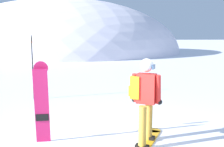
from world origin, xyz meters
The scene contains 4 objects.
ridge_peak_main centered at (-2.52, 30.64, 0.00)m, with size 29.92×26.93×13.78m.
snowboarder_main centered at (0.43, 0.56, 0.92)m, with size 1.05×1.63×1.71m.
spare_snowboard centered at (-1.57, 0.90, 0.84)m, with size 0.28×0.20×1.65m.
piste_marker_near centered at (-2.37, 4.68, 1.25)m, with size 0.20×0.20×2.20m.
Camera 1 is at (-0.83, -4.17, 2.13)m, focal length 41.18 mm.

